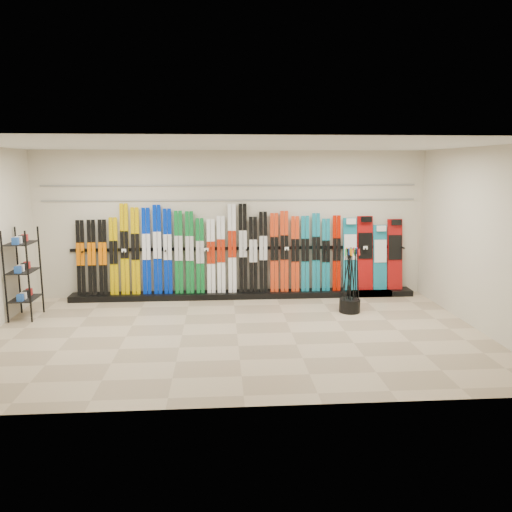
{
  "coord_description": "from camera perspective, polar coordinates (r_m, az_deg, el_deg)",
  "views": [
    {
      "loc": [
        -0.25,
        -7.74,
        2.68
      ],
      "look_at": [
        0.38,
        1.0,
        1.1
      ],
      "focal_mm": 35.0,
      "sensor_mm": 36.0,
      "label": 1
    }
  ],
  "objects": [
    {
      "name": "back_wall",
      "position": [
        10.31,
        -2.71,
        3.64
      ],
      "size": [
        8.0,
        0.0,
        8.0
      ],
      "primitive_type": "plane",
      "rotation": [
        1.57,
        0.0,
        0.0
      ],
      "color": "beige",
      "rests_on": "floor"
    },
    {
      "name": "skis",
      "position": [
        10.21,
        -5.26,
        0.35
      ],
      "size": [
        5.38,
        0.21,
        1.83
      ],
      "color": "black",
      "rests_on": "ski_rack_base"
    },
    {
      "name": "accessory_rack",
      "position": [
        9.76,
        -25.06,
        -1.83
      ],
      "size": [
        0.4,
        0.6,
        1.61
      ],
      "primitive_type": "cube",
      "color": "black",
      "rests_on": "floor"
    },
    {
      "name": "slatwall_rail_0",
      "position": [
        10.24,
        -2.73,
        6.41
      ],
      "size": [
        7.6,
        0.02,
        0.03
      ],
      "primitive_type": "cube",
      "color": "gray",
      "rests_on": "back_wall"
    },
    {
      "name": "ceiling",
      "position": [
        7.75,
        -2.32,
        12.58
      ],
      "size": [
        8.0,
        8.0,
        0.0
      ],
      "primitive_type": "plane",
      "rotation": [
        3.14,
        0.0,
        0.0
      ],
      "color": "silver",
      "rests_on": "back_wall"
    },
    {
      "name": "right_wall",
      "position": [
        8.91,
        24.44,
        1.69
      ],
      "size": [
        0.0,
        5.0,
        5.0
      ],
      "primitive_type": "plane",
      "rotation": [
        1.57,
        0.0,
        -1.57
      ],
      "color": "beige",
      "rests_on": "floor"
    },
    {
      "name": "ski_poles",
      "position": [
        9.39,
        10.76,
        -2.7
      ],
      "size": [
        0.31,
        0.34,
        1.18
      ],
      "color": "black",
      "rests_on": "pole_bin"
    },
    {
      "name": "slatwall_rail_1",
      "position": [
        10.23,
        -2.75,
        8.08
      ],
      "size": [
        7.6,
        0.02,
        0.03
      ],
      "primitive_type": "cube",
      "color": "gray",
      "rests_on": "back_wall"
    },
    {
      "name": "ski_rack_base",
      "position": [
        10.36,
        -1.37,
        -4.42
      ],
      "size": [
        8.0,
        0.4,
        0.12
      ],
      "primitive_type": "cube",
      "color": "black",
      "rests_on": "floor"
    },
    {
      "name": "snowboards",
      "position": [
        10.74,
        13.16,
        0.16
      ],
      "size": [
        1.26,
        0.24,
        1.54
      ],
      "color": "#14728C",
      "rests_on": "ski_rack_base"
    },
    {
      "name": "floor",
      "position": [
        8.19,
        -2.17,
        -8.88
      ],
      "size": [
        8.0,
        8.0,
        0.0
      ],
      "primitive_type": "plane",
      "color": "#9C886C",
      "rests_on": "ground"
    },
    {
      "name": "pole_bin",
      "position": [
        9.48,
        10.65,
        -5.59
      ],
      "size": [
        0.39,
        0.39,
        0.25
      ],
      "primitive_type": "cylinder",
      "color": "black",
      "rests_on": "floor"
    }
  ]
}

